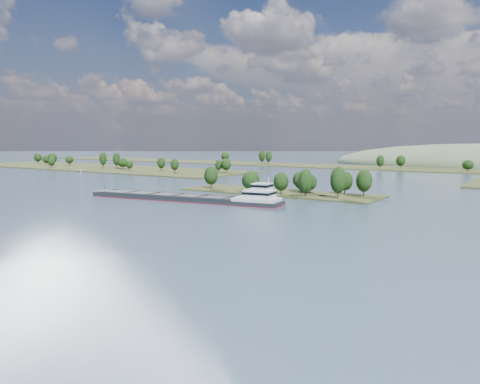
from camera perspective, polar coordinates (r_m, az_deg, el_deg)
The scene contains 6 objects.
ground at distance 178.84m, azimuth -4.83°, elevation -1.98°, with size 1800.00×1800.00×0.00m, color #384F61.
tree_island at distance 223.98m, azimuth 5.97°, elevation 0.75°, with size 100.00×30.04×15.12m.
left_bank at distance 439.91m, azimuth -16.87°, elevation 2.91°, with size 300.00×80.00×15.55m.
back_shoreline at distance 430.76m, azimuth 20.12°, elevation 2.70°, with size 900.00×60.00×15.09m.
cargo_barge at distance 198.89m, azimuth -5.53°, elevation -0.68°, with size 91.13×23.89×12.24m.
motorboat at distance 391.59m, azimuth -18.83°, elevation 2.48°, with size 2.33×6.20×2.40m, color white.
Camera 1 is at (110.62, -18.04, 26.30)m, focal length 35.00 mm.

